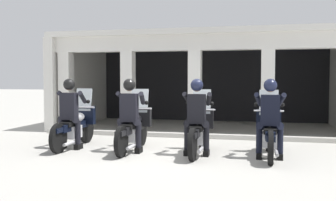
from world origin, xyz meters
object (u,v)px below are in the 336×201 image
at_px(motorcycle_far_left, 76,125).
at_px(police_officer_center_right, 197,110).
at_px(police_officer_far_right, 270,112).
at_px(police_officer_far_left, 70,107).
at_px(police_officer_center_left, 130,109).
at_px(motorcycle_center_left, 134,128).
at_px(motorcycle_center_right, 199,130).
at_px(motorcycle_far_right, 269,132).

height_order(motorcycle_far_left, police_officer_center_right, police_officer_center_right).
distance_m(motorcycle_far_left, police_officer_far_right, 4.39).
relative_size(police_officer_far_left, police_officer_center_right, 1.00).
bearing_deg(police_officer_center_right, police_officer_center_left, 170.09).
xyz_separation_m(police_officer_far_left, motorcycle_center_left, (1.45, 0.18, -0.44)).
bearing_deg(police_officer_center_right, motorcycle_center_right, 79.96).
relative_size(motorcycle_center_left, police_officer_center_left, 1.29).
distance_m(police_officer_far_left, motorcycle_far_right, 4.38).
distance_m(motorcycle_far_left, police_officer_center_left, 1.56).
relative_size(police_officer_center_right, motorcycle_far_right, 0.78).
bearing_deg(motorcycle_center_left, motorcycle_far_left, 171.23).
distance_m(motorcycle_far_left, police_officer_far_left, 0.52).
distance_m(police_officer_center_left, police_officer_far_right, 2.90).
xyz_separation_m(police_officer_far_left, police_officer_far_right, (4.35, -0.12, 0.00)).
height_order(motorcycle_center_right, motorcycle_far_right, same).
xyz_separation_m(police_officer_center_left, motorcycle_far_right, (2.90, 0.27, -0.44)).
xyz_separation_m(motorcycle_center_left, police_officer_center_left, (-0.00, -0.28, 0.44)).
bearing_deg(police_officer_far_right, motorcycle_far_left, 174.04).
distance_m(police_officer_center_left, motorcycle_center_right, 1.54).
xyz_separation_m(police_officer_center_right, police_officer_far_right, (1.45, -0.01, 0.00)).
xyz_separation_m(motorcycle_center_left, police_officer_center_right, (1.45, -0.29, 0.44)).
bearing_deg(police_officer_center_left, police_officer_far_right, -4.87).
height_order(police_officer_far_left, motorcycle_center_right, police_officer_far_left).
distance_m(motorcycle_far_left, motorcycle_center_right, 2.90).
bearing_deg(motorcycle_center_right, motorcycle_far_right, -10.27).
height_order(motorcycle_far_right, police_officer_far_right, police_officer_far_right).
bearing_deg(motorcycle_center_right, police_officer_center_right, -100.04).
height_order(police_officer_center_right, police_officer_far_right, same).
distance_m(motorcycle_center_left, motorcycle_center_right, 1.45).
bearing_deg(police_officer_far_right, police_officer_far_left, 177.76).
bearing_deg(motorcycle_far_left, police_officer_far_left, -88.95).
bearing_deg(motorcycle_far_right, police_officer_far_right, -90.89).
bearing_deg(police_officer_center_left, motorcycle_center_left, 85.18).
distance_m(motorcycle_center_right, motorcycle_far_right, 1.45).
xyz_separation_m(motorcycle_far_left, motorcycle_far_right, (4.35, -0.12, 0.00)).
bearing_deg(police_officer_center_left, police_officer_center_right, -4.69).
xyz_separation_m(police_officer_far_left, police_officer_center_left, (1.45, -0.11, 0.00)).
bearing_deg(motorcycle_center_left, police_officer_far_left, -177.62).
bearing_deg(motorcycle_far_left, police_officer_center_left, -13.76).
bearing_deg(motorcycle_center_right, motorcycle_center_left, 170.09).
distance_m(motorcycle_center_right, police_officer_far_right, 1.54).
bearing_deg(motorcycle_far_right, motorcycle_far_left, 177.76).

